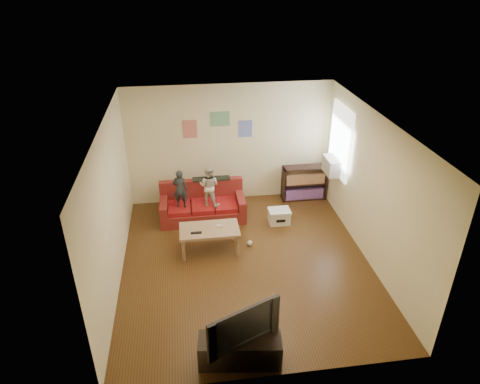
{
  "coord_description": "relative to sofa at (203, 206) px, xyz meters",
  "views": [
    {
      "loc": [
        -0.99,
        -6.3,
        4.89
      ],
      "look_at": [
        0.0,
        0.8,
        1.05
      ],
      "focal_mm": 32.0,
      "sensor_mm": 36.0,
      "label": 1
    }
  ],
  "objects": [
    {
      "name": "game_controller",
      "position": [
        0.26,
        -1.24,
        0.25
      ],
      "size": [
        0.14,
        0.08,
        0.03
      ],
      "primitive_type": "cube",
      "rotation": [
        0.0,
        0.0,
        -0.38
      ],
      "color": "white",
      "rests_on": "coffee_table"
    },
    {
      "name": "television",
      "position": [
        0.27,
        -3.95,
        0.47
      ],
      "size": [
        1.05,
        0.57,
        0.62
      ],
      "primitive_type": "imported",
      "rotation": [
        0.0,
        0.0,
        0.42
      ],
      "color": "black",
      "rests_on": "tv_stand"
    },
    {
      "name": "coffee_table",
      "position": [
        0.06,
        -1.29,
        0.16
      ],
      "size": [
        1.12,
        0.61,
        0.5
      ],
      "color": "tan",
      "rests_on": "ground"
    },
    {
      "name": "sofa",
      "position": [
        0.0,
        0.0,
        0.0
      ],
      "size": [
        1.8,
        0.83,
        0.79
      ],
      "color": "maroon",
      "rests_on": "ground"
    },
    {
      "name": "remote",
      "position": [
        -0.19,
        -1.41,
        0.25
      ],
      "size": [
        0.2,
        0.05,
        0.02
      ],
      "primitive_type": "cube",
      "rotation": [
        0.0,
        0.0,
        0.01
      ],
      "color": "black",
      "rests_on": "coffee_table"
    },
    {
      "name": "room_shell",
      "position": [
        0.69,
        -1.74,
        1.08
      ],
      "size": [
        4.52,
        5.02,
        2.72
      ],
      "color": "#533416",
      "rests_on": "ground"
    },
    {
      "name": "child_a",
      "position": [
        -0.45,
        -0.16,
        0.53
      ],
      "size": [
        0.33,
        0.24,
        0.84
      ],
      "primitive_type": "imported",
      "rotation": [
        0.0,
        0.0,
        3.0
      ],
      "color": "#242C31",
      "rests_on": "sofa"
    },
    {
      "name": "file_box",
      "position": [
        1.59,
        -0.48,
        -0.11
      ],
      "size": [
        0.45,
        0.34,
        0.31
      ],
      "color": "white",
      "rests_on": "ground"
    },
    {
      "name": "tv_stand",
      "position": [
        0.27,
        -3.95,
        -0.05
      ],
      "size": [
        1.17,
        0.52,
        0.42
      ],
      "primitive_type": "cube",
      "rotation": [
        0.0,
        0.0,
        -0.13
      ],
      "color": "black",
      "rests_on": "ground"
    },
    {
      "name": "ac_unit",
      "position": [
        2.79,
        -0.09,
        0.81
      ],
      "size": [
        0.28,
        0.55,
        0.35
      ],
      "primitive_type": "cube",
      "color": "#B7B2A3",
      "rests_on": "window"
    },
    {
      "name": "window",
      "position": [
        2.91,
        -0.09,
        1.37
      ],
      "size": [
        0.04,
        1.08,
        1.48
      ],
      "primitive_type": "cube",
      "color": "white",
      "rests_on": "room_shell"
    },
    {
      "name": "tissue",
      "position": [
        0.84,
        -1.23,
        -0.21
      ],
      "size": [
        0.13,
        0.13,
        0.11
      ],
      "primitive_type": "sphere",
      "rotation": [
        0.0,
        0.0,
        -0.22
      ],
      "color": "beige",
      "rests_on": "ground"
    },
    {
      "name": "artwork_center",
      "position": [
        0.49,
        0.75,
        1.68
      ],
      "size": [
        0.42,
        0.01,
        0.32
      ],
      "primitive_type": "cube",
      "color": "#72B27F",
      "rests_on": "room_shell"
    },
    {
      "name": "artwork_left",
      "position": [
        -0.16,
        0.75,
        1.48
      ],
      "size": [
        0.3,
        0.01,
        0.4
      ],
      "primitive_type": "cube",
      "color": "#D87266",
      "rests_on": "room_shell"
    },
    {
      "name": "artwork_right",
      "position": [
        1.04,
        0.75,
        1.43
      ],
      "size": [
        0.3,
        0.01,
        0.38
      ],
      "primitive_type": "cube",
      "color": "#727FCC",
      "rests_on": "room_shell"
    },
    {
      "name": "bookshelf",
      "position": [
        2.39,
        0.5,
        0.1
      ],
      "size": [
        1.02,
        0.31,
        0.81
      ],
      "color": "black",
      "rests_on": "ground"
    },
    {
      "name": "child_b",
      "position": [
        0.15,
        -0.16,
        0.56
      ],
      "size": [
        0.54,
        0.49,
        0.89
      ],
      "primitive_type": "imported",
      "rotation": [
        0.0,
        0.0,
        2.71
      ],
      "color": "beige",
      "rests_on": "sofa"
    }
  ]
}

